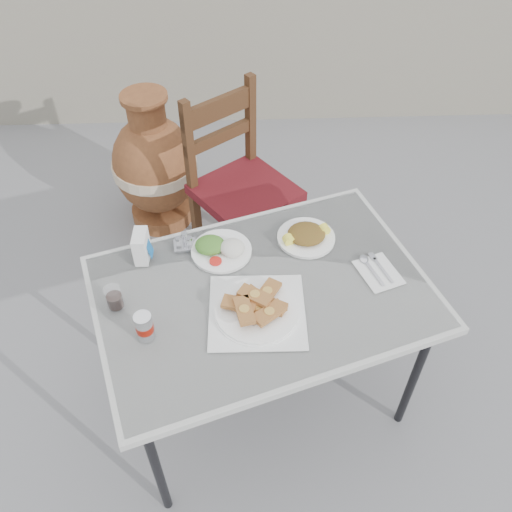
{
  "coord_description": "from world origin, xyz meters",
  "views": [
    {
      "loc": [
        -0.24,
        -1.23,
        2.24
      ],
      "look_at": [
        -0.19,
        0.1,
        0.86
      ],
      "focal_mm": 38.0,
      "sensor_mm": 36.0,
      "label": 1
    }
  ],
  "objects_px": {
    "cafe_table": "(263,299)",
    "terracotta_urn": "(155,166)",
    "pide_plate": "(257,306)",
    "chair": "(240,186)",
    "salad_chopped_plate": "(306,235)",
    "salad_rice_plate": "(221,248)",
    "soda_can": "(144,327)",
    "condiment_caddy": "(185,243)",
    "cola_glass": "(114,299)",
    "napkin_holder": "(141,246)"
  },
  "relations": [
    {
      "from": "cafe_table",
      "to": "terracotta_urn",
      "type": "xyz_separation_m",
      "value": [
        -0.55,
        1.24,
        -0.3
      ]
    },
    {
      "from": "pide_plate",
      "to": "chair",
      "type": "height_order",
      "value": "chair"
    },
    {
      "from": "cafe_table",
      "to": "chair",
      "type": "bearing_deg",
      "value": 94.64
    },
    {
      "from": "salad_chopped_plate",
      "to": "terracotta_urn",
      "type": "bearing_deg",
      "value": 126.89
    },
    {
      "from": "salad_rice_plate",
      "to": "soda_can",
      "type": "xyz_separation_m",
      "value": [
        -0.25,
        -0.39,
        0.03
      ]
    },
    {
      "from": "salad_chopped_plate",
      "to": "chair",
      "type": "distance_m",
      "value": 0.71
    },
    {
      "from": "cafe_table",
      "to": "condiment_caddy",
      "type": "relative_size",
      "value": 14.53
    },
    {
      "from": "soda_can",
      "to": "cola_glass",
      "type": "xyz_separation_m",
      "value": [
        -0.12,
        0.14,
        -0.02
      ]
    },
    {
      "from": "napkin_holder",
      "to": "chair",
      "type": "distance_m",
      "value": 0.84
    },
    {
      "from": "soda_can",
      "to": "condiment_caddy",
      "type": "xyz_separation_m",
      "value": [
        0.11,
        0.43,
        -0.03
      ]
    },
    {
      "from": "cafe_table",
      "to": "salad_rice_plate",
      "type": "distance_m",
      "value": 0.26
    },
    {
      "from": "salad_chopped_plate",
      "to": "cafe_table",
      "type": "bearing_deg",
      "value": -125.23
    },
    {
      "from": "soda_can",
      "to": "chair",
      "type": "relative_size",
      "value": 0.11
    },
    {
      "from": "cafe_table",
      "to": "cola_glass",
      "type": "xyz_separation_m",
      "value": [
        -0.53,
        -0.05,
        0.09
      ]
    },
    {
      "from": "cola_glass",
      "to": "napkin_holder",
      "type": "xyz_separation_m",
      "value": [
        0.07,
        0.24,
        0.02
      ]
    },
    {
      "from": "terracotta_urn",
      "to": "condiment_caddy",
      "type": "bearing_deg",
      "value": -75.78
    },
    {
      "from": "pide_plate",
      "to": "chair",
      "type": "bearing_deg",
      "value": 92.67
    },
    {
      "from": "cola_glass",
      "to": "chair",
      "type": "xyz_separation_m",
      "value": [
        0.45,
        0.94,
        -0.26
      ]
    },
    {
      "from": "cola_glass",
      "to": "chair",
      "type": "distance_m",
      "value": 1.07
    },
    {
      "from": "salad_rice_plate",
      "to": "chair",
      "type": "distance_m",
      "value": 0.73
    },
    {
      "from": "cafe_table",
      "to": "salad_rice_plate",
      "type": "relative_size",
      "value": 5.92
    },
    {
      "from": "condiment_caddy",
      "to": "terracotta_urn",
      "type": "height_order",
      "value": "terracotta_urn"
    },
    {
      "from": "salad_chopped_plate",
      "to": "napkin_holder",
      "type": "height_order",
      "value": "napkin_holder"
    },
    {
      "from": "salad_rice_plate",
      "to": "napkin_holder",
      "type": "relative_size",
      "value": 1.96
    },
    {
      "from": "salad_chopped_plate",
      "to": "chair",
      "type": "bearing_deg",
      "value": 112.38
    },
    {
      "from": "salad_rice_plate",
      "to": "condiment_caddy",
      "type": "xyz_separation_m",
      "value": [
        -0.14,
        0.04,
        -0.0
      ]
    },
    {
      "from": "chair",
      "to": "soda_can",
      "type": "bearing_deg",
      "value": -144.32
    },
    {
      "from": "chair",
      "to": "napkin_holder",
      "type": "bearing_deg",
      "value": -155.68
    },
    {
      "from": "salad_rice_plate",
      "to": "salad_chopped_plate",
      "type": "xyz_separation_m",
      "value": [
        0.34,
        0.06,
        -0.0
      ]
    },
    {
      "from": "cola_glass",
      "to": "condiment_caddy",
      "type": "xyz_separation_m",
      "value": [
        0.23,
        0.29,
        -0.02
      ]
    },
    {
      "from": "salad_rice_plate",
      "to": "terracotta_urn",
      "type": "xyz_separation_m",
      "value": [
        -0.4,
        1.04,
        -0.37
      ]
    },
    {
      "from": "chair",
      "to": "terracotta_urn",
      "type": "relative_size",
      "value": 1.19
    },
    {
      "from": "salad_rice_plate",
      "to": "soda_can",
      "type": "height_order",
      "value": "soda_can"
    },
    {
      "from": "pide_plate",
      "to": "soda_can",
      "type": "bearing_deg",
      "value": -166.72
    },
    {
      "from": "salad_rice_plate",
      "to": "soda_can",
      "type": "distance_m",
      "value": 0.46
    },
    {
      "from": "pide_plate",
      "to": "napkin_holder",
      "type": "xyz_separation_m",
      "value": [
        -0.43,
        0.28,
        0.03
      ]
    },
    {
      "from": "salad_chopped_plate",
      "to": "condiment_caddy",
      "type": "distance_m",
      "value": 0.48
    },
    {
      "from": "napkin_holder",
      "to": "salad_chopped_plate",
      "type": "bearing_deg",
      "value": 8.68
    },
    {
      "from": "pide_plate",
      "to": "salad_rice_plate",
      "type": "xyz_separation_m",
      "value": [
        -0.13,
        0.3,
        -0.01
      ]
    },
    {
      "from": "cola_glass",
      "to": "chair",
      "type": "bearing_deg",
      "value": 64.15
    },
    {
      "from": "cafe_table",
      "to": "salad_chopped_plate",
      "type": "xyz_separation_m",
      "value": [
        0.18,
        0.26,
        0.07
      ]
    },
    {
      "from": "pide_plate",
      "to": "condiment_caddy",
      "type": "relative_size",
      "value": 3.56
    },
    {
      "from": "salad_chopped_plate",
      "to": "napkin_holder",
      "type": "bearing_deg",
      "value": -173.13
    },
    {
      "from": "napkin_holder",
      "to": "condiment_caddy",
      "type": "bearing_deg",
      "value": 20.16
    },
    {
      "from": "pide_plate",
      "to": "salad_chopped_plate",
      "type": "relative_size",
      "value": 1.48
    },
    {
      "from": "cafe_table",
      "to": "salad_chopped_plate",
      "type": "height_order",
      "value": "salad_chopped_plate"
    },
    {
      "from": "pide_plate",
      "to": "salad_chopped_plate",
      "type": "bearing_deg",
      "value": 59.73
    },
    {
      "from": "cola_glass",
      "to": "terracotta_urn",
      "type": "distance_m",
      "value": 1.35
    },
    {
      "from": "pide_plate",
      "to": "salad_rice_plate",
      "type": "bearing_deg",
      "value": 113.26
    },
    {
      "from": "cafe_table",
      "to": "condiment_caddy",
      "type": "height_order",
      "value": "condiment_caddy"
    }
  ]
}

